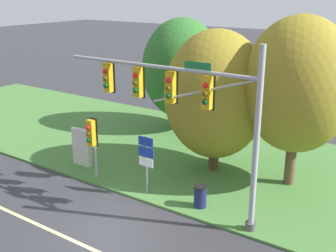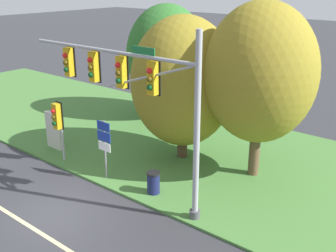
{
  "view_description": "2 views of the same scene",
  "coord_description": "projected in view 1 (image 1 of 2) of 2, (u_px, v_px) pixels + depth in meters",
  "views": [
    {
      "loc": [
        9.61,
        -10.11,
        8.66
      ],
      "look_at": [
        0.47,
        3.33,
        3.32
      ],
      "focal_mm": 45.0,
      "sensor_mm": 36.0,
      "label": 1
    },
    {
      "loc": [
        12.28,
        -8.08,
        8.51
      ],
      "look_at": [
        2.26,
        4.04,
        2.89
      ],
      "focal_mm": 45.0,
      "sensor_mm": 36.0,
      "label": 2
    }
  ],
  "objects": [
    {
      "name": "ground_plane",
      "position": [
        108.0,
        231.0,
        15.77
      ],
      "size": [
        160.0,
        160.0,
        0.0
      ],
      "primitive_type": "plane",
      "color": "#333338"
    },
    {
      "name": "lane_stripe",
      "position": [
        85.0,
        246.0,
        14.83
      ],
      "size": [
        36.0,
        0.16,
        0.01
      ],
      "primitive_type": "cube",
      "color": "beige",
      "rests_on": "ground"
    },
    {
      "name": "grass_verge",
      "position": [
        213.0,
        159.0,
        22.24
      ],
      "size": [
        48.0,
        11.5,
        0.1
      ],
      "primitive_type": "cube",
      "color": "#477A38",
      "rests_on": "ground"
    },
    {
      "name": "traffic_signal_mast",
      "position": [
        183.0,
        101.0,
        15.89
      ],
      "size": [
        8.96,
        0.49,
        6.84
      ],
      "color": "#9EA0A5",
      "rests_on": "grass_verge"
    },
    {
      "name": "pedestrian_signal_near_kerb",
      "position": [
        92.0,
        136.0,
        19.2
      ],
      "size": [
        0.46,
        0.55,
        2.96
      ],
      "color": "#9EA0A5",
      "rests_on": "grass_verge"
    },
    {
      "name": "route_sign_post",
      "position": [
        146.0,
        157.0,
        17.87
      ],
      "size": [
        0.78,
        0.08,
        2.67
      ],
      "color": "slate",
      "rests_on": "grass_verge"
    },
    {
      "name": "tree_nearest_road",
      "position": [
        182.0,
        69.0,
        25.98
      ],
      "size": [
        4.95,
        4.95,
        6.92
      ],
      "color": "brown",
      "rests_on": "grass_verge"
    },
    {
      "name": "tree_left_of_mast",
      "position": [
        216.0,
        95.0,
        19.78
      ],
      "size": [
        4.9,
        4.9,
        6.85
      ],
      "color": "#4C3823",
      "rests_on": "grass_verge"
    },
    {
      "name": "tree_behind_signpost",
      "position": [
        298.0,
        85.0,
        17.96
      ],
      "size": [
        4.74,
        4.74,
        7.58
      ],
      "color": "brown",
      "rests_on": "grass_verge"
    },
    {
      "name": "info_kiosk",
      "position": [
        82.0,
        147.0,
        21.12
      ],
      "size": [
        1.1,
        0.24,
        1.9
      ],
      "color": "beige",
      "rests_on": "grass_verge"
    },
    {
      "name": "trash_bin",
      "position": [
        200.0,
        196.0,
        17.17
      ],
      "size": [
        0.56,
        0.56,
        0.93
      ],
      "color": "#191E4C",
      "rests_on": "grass_verge"
    }
  ]
}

